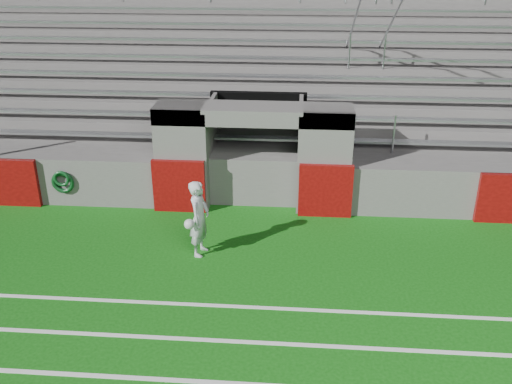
{
  "coord_description": "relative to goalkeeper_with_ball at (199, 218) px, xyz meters",
  "views": [
    {
      "loc": [
        1.11,
        -9.76,
        6.32
      ],
      "look_at": [
        0.2,
        1.8,
        1.1
      ],
      "focal_mm": 40.0,
      "sensor_mm": 36.0,
      "label": 1
    }
  ],
  "objects": [
    {
      "name": "hose_coil",
      "position": [
        -3.82,
        2.04,
        -0.14
      ],
      "size": [
        0.59,
        0.14,
        0.62
      ],
      "color": "#0B3816",
      "rests_on": "ground"
    },
    {
      "name": "stadium_structure",
      "position": [
        0.94,
        7.07,
        0.64
      ],
      "size": [
        26.0,
        8.48,
        5.42
      ],
      "color": "#5A5755",
      "rests_on": "ground"
    },
    {
      "name": "ground",
      "position": [
        0.94,
        -0.9,
        -0.85
      ],
      "size": [
        90.0,
        90.0,
        0.0
      ],
      "primitive_type": "plane",
      "color": "#0F530D",
      "rests_on": "ground"
    },
    {
      "name": "goalkeeper_with_ball",
      "position": [
        0.0,
        0.0,
        0.0
      ],
      "size": [
        0.52,
        0.77,
        1.7
      ],
      "color": "silver",
      "rests_on": "ground"
    }
  ]
}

